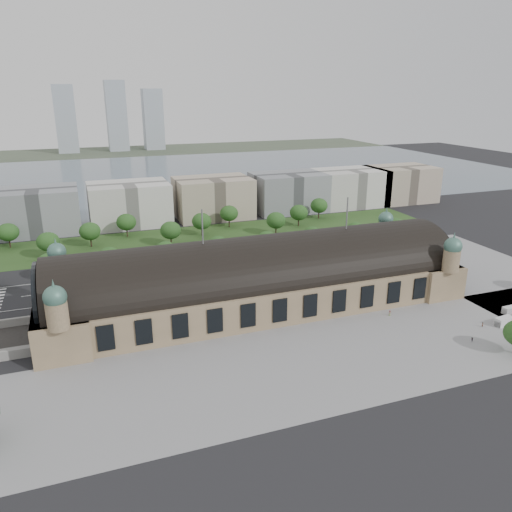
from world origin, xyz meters
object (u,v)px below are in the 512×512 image
object	(u,v)px
traffic_car_1	(61,285)
bus_mid	(211,275)
bus_east	(254,274)
traffic_car_5	(338,253)
parked_car_1	(110,297)
parked_car_3	(121,295)
parked_car_5	(125,298)
traffic_car_3	(134,274)
van_south	(503,322)
bus_west	(228,276)
pedestrian_0	(390,313)
parked_car_4	(168,290)
pedestrian_4	(472,340)
petrol_station	(94,259)
traffic_car_2	(111,290)
pedestrian_1	(483,325)
parked_car_2	(131,294)
parked_car_0	(69,302)
parked_car_6	(196,288)
van_east	(510,310)

from	to	relation	value
traffic_car_1	bus_mid	world-z (taller)	bus_mid
bus_east	traffic_car_5	bearing A→B (deg)	-70.39
parked_car_1	parked_car_3	bearing A→B (deg)	69.95
traffic_car_1	parked_car_5	bearing A→B (deg)	-130.64
traffic_car_3	van_south	distance (m)	141.99
bus_west	bus_east	bearing A→B (deg)	-89.04
pedestrian_0	parked_car_4	bearing A→B (deg)	164.76
parked_car_5	bus_east	xyz separation A→B (m)	(53.82, 5.79, 0.85)
traffic_car_1	pedestrian_4	size ratio (longest dim) A/B	2.57
bus_mid	pedestrian_4	distance (m)	102.13
traffic_car_5	pedestrian_4	world-z (taller)	pedestrian_4
petrol_station	traffic_car_1	distance (m)	25.86
parked_car_3	van_south	bearing A→B (deg)	23.21
traffic_car_2	bus_west	world-z (taller)	bus_west
parked_car_5	pedestrian_1	xyz separation A→B (m)	(109.33, -63.91, 0.14)
traffic_car_3	parked_car_2	distance (m)	21.54
parked_car_0	pedestrian_4	distance (m)	139.75
bus_west	parked_car_5	bearing A→B (deg)	104.20
petrol_station	parked_car_3	size ratio (longest dim) A/B	3.08
traffic_car_3	parked_car_6	xyz separation A→B (m)	(20.99, -23.51, -0.11)
parked_car_6	petrol_station	bearing A→B (deg)	-179.12
traffic_car_5	bus_west	xyz separation A→B (m)	(-58.61, -13.03, 0.86)
parked_car_2	parked_car_3	size ratio (longest dim) A/B	1.18
parked_car_3	pedestrian_0	size ratio (longest dim) A/B	2.31
parked_car_1	pedestrian_0	bearing A→B (deg)	41.20
parked_car_1	van_east	distance (m)	145.47
parked_car_6	van_east	world-z (taller)	van_east
parked_car_0	van_east	xyz separation A→B (m)	(145.83, -62.56, 0.53)
petrol_station	bus_west	world-z (taller)	petrol_station
traffic_car_1	traffic_car_2	distance (m)	22.50
traffic_car_5	pedestrian_4	xyz separation A→B (m)	(-2.76, -90.63, 0.03)
traffic_car_2	parked_car_0	distance (m)	16.72
van_east	petrol_station	bearing A→B (deg)	140.03
traffic_car_2	parked_car_2	world-z (taller)	traffic_car_2
parked_car_2	traffic_car_2	bearing A→B (deg)	-168.79
traffic_car_3	van_east	distance (m)	145.61
parked_car_0	parked_car_3	distance (m)	18.72
parked_car_3	pedestrian_0	distance (m)	99.60
parked_car_3	bus_mid	xyz separation A→B (m)	(37.17, 6.26, 1.12)
parked_car_0	parked_car_5	world-z (taller)	parked_car_5
parked_car_0	parked_car_4	bearing A→B (deg)	58.44
traffic_car_1	parked_car_2	bearing A→B (deg)	-123.07
traffic_car_3	van_south	bearing A→B (deg)	-125.06
parked_car_4	bus_west	size ratio (longest dim) A/B	0.38
petrol_station	traffic_car_1	world-z (taller)	petrol_station
parked_car_0	bus_west	world-z (taller)	bus_west
bus_east	parked_car_6	bearing A→B (deg)	103.93
traffic_car_2	bus_east	distance (m)	57.97
bus_west	van_south	distance (m)	103.33
van_south	van_east	bearing A→B (deg)	27.89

